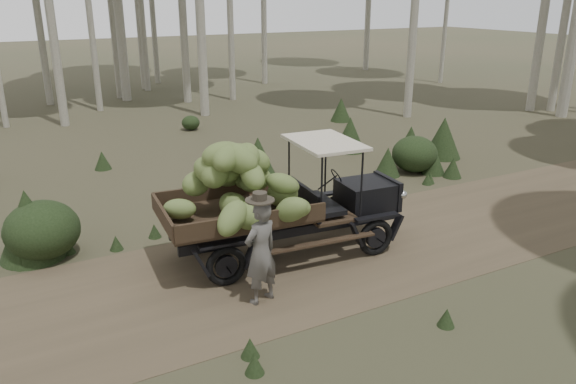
% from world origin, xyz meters
% --- Properties ---
extents(ground, '(120.00, 120.00, 0.00)m').
position_xyz_m(ground, '(0.00, 0.00, 0.00)').
color(ground, '#473D2B').
rests_on(ground, ground).
extents(dirt_track, '(70.00, 4.00, 0.01)m').
position_xyz_m(dirt_track, '(0.00, 0.00, 0.00)').
color(dirt_track, brown).
rests_on(dirt_track, ground).
extents(banana_truck, '(4.87, 2.43, 2.43)m').
position_xyz_m(banana_truck, '(-1.16, 0.47, 1.40)').
color(banana_truck, black).
rests_on(banana_truck, ground).
extents(farmer, '(0.73, 0.58, 1.90)m').
position_xyz_m(farmer, '(-1.88, -0.91, 0.90)').
color(farmer, '#54504C').
rests_on(farmer, ground).
extents(undergrowth, '(24.60, 24.22, 1.38)m').
position_xyz_m(undergrowth, '(-0.18, -0.72, 0.55)').
color(undergrowth, '#233319').
rests_on(undergrowth, ground).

